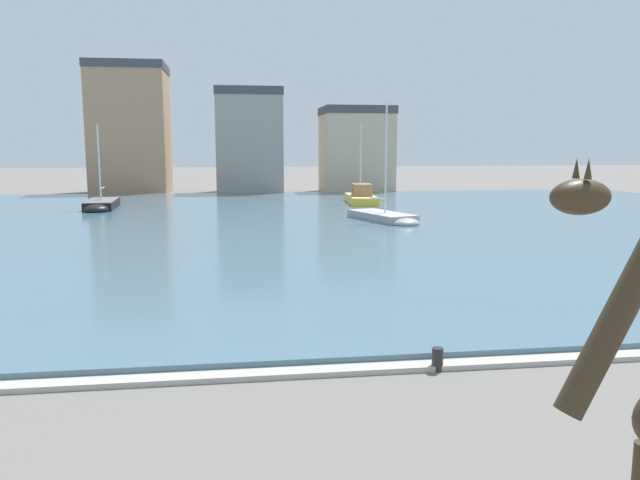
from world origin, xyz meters
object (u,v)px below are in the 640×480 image
(sailboat_grey, at_px, (386,219))
(sailboat_black, at_px, (101,206))
(mooring_bollard, at_px, (437,359))
(sailboat_yellow, at_px, (360,198))

(sailboat_grey, distance_m, sailboat_black, 21.44)
(sailboat_black, distance_m, mooring_bollard, 37.29)
(sailboat_yellow, relative_size, mooring_bollard, 14.70)
(sailboat_yellow, xyz_separation_m, mooring_bollard, (-6.06, -37.05, -0.36))
(sailboat_grey, height_order, mooring_bollard, sailboat_grey)
(sailboat_black, bearing_deg, sailboat_yellow, 6.90)
(sailboat_black, bearing_deg, sailboat_grey, -28.61)
(sailboat_yellow, height_order, mooring_bollard, sailboat_yellow)
(sailboat_black, bearing_deg, mooring_bollard, -68.30)
(sailboat_yellow, distance_m, sailboat_black, 19.99)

